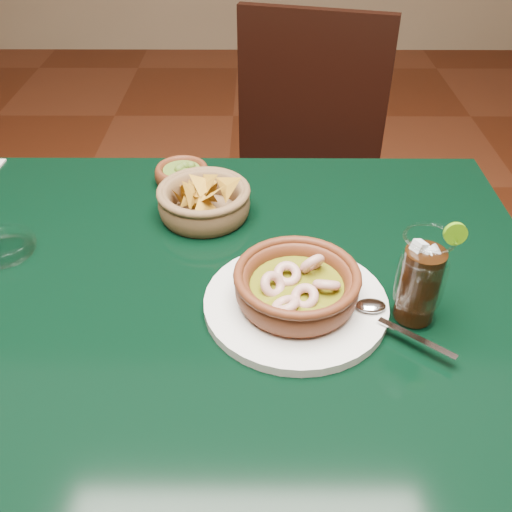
{
  "coord_description": "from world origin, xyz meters",
  "views": [
    {
      "loc": [
        0.14,
        -0.68,
        1.32
      ],
      "look_at": [
        0.14,
        -0.02,
        0.81
      ],
      "focal_mm": 40.0,
      "sensor_mm": 36.0,
      "label": 1
    }
  ],
  "objects_px": {
    "dining_chair": "(299,180)",
    "cola_drink": "(421,279)",
    "shrimp_plate": "(297,291)",
    "chip_basket": "(204,201)",
    "dining_table": "(172,324)"
  },
  "relations": [
    {
      "from": "dining_chair",
      "to": "cola_drink",
      "type": "relative_size",
      "value": 5.83
    },
    {
      "from": "shrimp_plate",
      "to": "cola_drink",
      "type": "xyz_separation_m",
      "value": [
        0.17,
        -0.02,
        0.04
      ]
    },
    {
      "from": "chip_basket",
      "to": "dining_table",
      "type": "bearing_deg",
      "value": -104.38
    },
    {
      "from": "dining_chair",
      "to": "cola_drink",
      "type": "bearing_deg",
      "value": -82.25
    },
    {
      "from": "dining_chair",
      "to": "cola_drink",
      "type": "distance_m",
      "value": 0.85
    },
    {
      "from": "dining_table",
      "to": "chip_basket",
      "type": "xyz_separation_m",
      "value": [
        0.05,
        0.18,
        0.13
      ]
    },
    {
      "from": "dining_table",
      "to": "shrimp_plate",
      "type": "distance_m",
      "value": 0.25
    },
    {
      "from": "dining_table",
      "to": "cola_drink",
      "type": "height_order",
      "value": "cola_drink"
    },
    {
      "from": "dining_table",
      "to": "dining_chair",
      "type": "xyz_separation_m",
      "value": [
        0.26,
        0.71,
        -0.13
      ]
    },
    {
      "from": "shrimp_plate",
      "to": "cola_drink",
      "type": "height_order",
      "value": "cola_drink"
    },
    {
      "from": "dining_table",
      "to": "dining_chair",
      "type": "distance_m",
      "value": 0.77
    },
    {
      "from": "dining_chair",
      "to": "cola_drink",
      "type": "height_order",
      "value": "dining_chair"
    },
    {
      "from": "dining_table",
      "to": "cola_drink",
      "type": "distance_m",
      "value": 0.41
    },
    {
      "from": "dining_table",
      "to": "dining_chair",
      "type": "bearing_deg",
      "value": 70.01
    },
    {
      "from": "chip_basket",
      "to": "cola_drink",
      "type": "distance_m",
      "value": 0.42
    }
  ]
}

